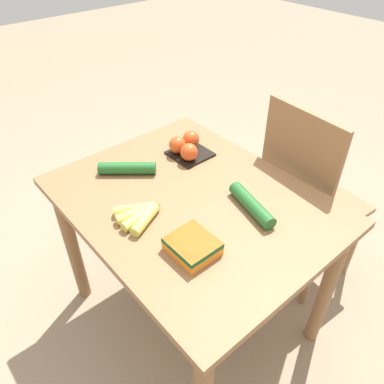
{
  "coord_description": "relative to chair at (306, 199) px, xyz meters",
  "views": [
    {
      "loc": [
        0.83,
        -0.71,
        1.63
      ],
      "look_at": [
        0.0,
        0.0,
        0.77
      ],
      "focal_mm": 35.0,
      "sensor_mm": 36.0,
      "label": 1
    }
  ],
  "objects": [
    {
      "name": "ground_plane",
      "position": [
        -0.14,
        -0.58,
        -0.51
      ],
      "size": [
        12.0,
        12.0,
        0.0
      ],
      "primitive_type": "plane",
      "color": "gray"
    },
    {
      "name": "dining_table",
      "position": [
        -0.14,
        -0.58,
        0.11
      ],
      "size": [
        1.03,
        0.81,
        0.74
      ],
      "color": "olive",
      "rests_on": "ground_plane"
    },
    {
      "name": "chair",
      "position": [
        0.0,
        0.0,
        0.0
      ],
      "size": [
        0.45,
        0.44,
        1.0
      ],
      "rotation": [
        0.0,
        0.0,
        3.05
      ],
      "color": "#8E6642",
      "rests_on": "ground_plane"
    },
    {
      "name": "banana_bunch",
      "position": [
        -0.18,
        -0.8,
        0.25
      ],
      "size": [
        0.17,
        0.16,
        0.04
      ],
      "color": "brown",
      "rests_on": "dining_table"
    },
    {
      "name": "tomato_pack",
      "position": [
        -0.39,
        -0.4,
        0.27
      ],
      "size": [
        0.16,
        0.16,
        0.08
      ],
      "color": "black",
      "rests_on": "dining_table"
    },
    {
      "name": "carrot_bag",
      "position": [
        0.06,
        -0.76,
        0.26
      ],
      "size": [
        0.15,
        0.13,
        0.05
      ],
      "color": "orange",
      "rests_on": "dining_table"
    },
    {
      "name": "cucumber_near",
      "position": [
        -0.44,
        -0.68,
        0.25
      ],
      "size": [
        0.19,
        0.21,
        0.05
      ],
      "color": "#236028",
      "rests_on": "dining_table"
    },
    {
      "name": "cucumber_far",
      "position": [
        0.05,
        -0.47,
        0.25
      ],
      "size": [
        0.24,
        0.11,
        0.05
      ],
      "color": "#236028",
      "rests_on": "dining_table"
    }
  ]
}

